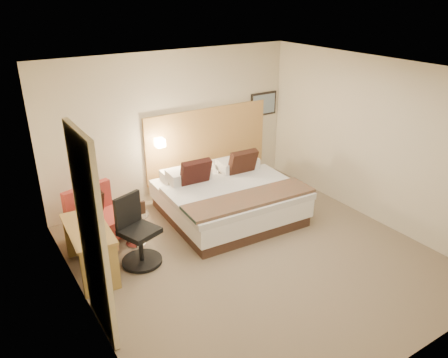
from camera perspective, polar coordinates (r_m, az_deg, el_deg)
floor at (r=6.64m, az=3.83°, el=-9.94°), size 4.80×5.00×0.02m
ceiling at (r=5.60m, az=4.60°, el=13.86°), size 4.80×5.00×0.02m
wall_back at (r=8.02m, az=-6.63°, el=6.82°), size 4.80×0.02×2.70m
wall_front at (r=4.48m, az=23.91°, el=-9.71°), size 4.80×0.02×2.70m
wall_left at (r=5.06m, az=-18.41°, el=-4.85°), size 0.02×5.00×2.70m
wall_right at (r=7.60m, az=18.99°, el=4.71°), size 0.02×5.00×2.70m
headboard_panel at (r=8.42m, az=-2.11°, el=4.94°), size 2.60×0.04×1.30m
art_frame at (r=8.98m, az=5.17°, el=9.74°), size 0.62×0.03×0.47m
art_canvas at (r=8.97m, az=5.24°, el=9.71°), size 0.54×0.01×0.39m
lamp_arm at (r=7.86m, az=-8.56°, el=4.83°), size 0.02×0.12×0.02m
lamp_shade at (r=7.81m, az=-8.37°, el=4.72°), size 0.15×0.15×0.15m
curtain at (r=4.92m, az=-16.87°, el=-7.26°), size 0.06×0.90×2.42m
bottle_a at (r=6.73m, az=-12.23°, el=-3.93°), size 0.06×0.06×0.18m
menu_folder at (r=6.73m, az=-10.77°, el=-3.71°), size 0.12×0.05×0.20m
bed at (r=7.53m, az=0.47°, el=-2.45°), size 2.23×2.18×1.04m
lounge_chair at (r=7.14m, az=-16.22°, el=-5.09°), size 0.94×0.87×0.84m
side_table at (r=6.88m, az=-11.54°, el=-6.22°), size 0.48×0.48×0.51m
desk at (r=6.24m, az=-17.06°, el=-7.22°), size 0.59×1.17×0.72m
desk_chair at (r=6.37m, az=-11.24°, el=-7.38°), size 0.74×0.74×1.02m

